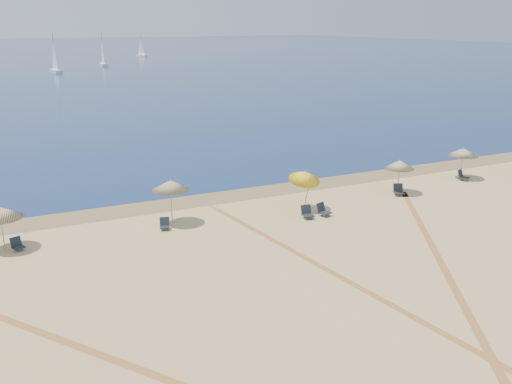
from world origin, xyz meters
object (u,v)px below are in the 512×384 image
umbrella_2 (171,185)px  sailboat_3 (55,60)px  umbrella_3 (305,176)px  chair_3 (17,245)px  chair_6 (323,210)px  umbrella_4 (400,164)px  umbrella_1 (0,213)px  sailboat_2 (141,50)px  chair_5 (307,212)px  umbrella_5 (463,152)px  sailboat_1 (103,55)px  chair_8 (462,176)px  chair_4 (165,224)px  chair_7 (398,190)px

umbrella_2 → sailboat_3: (6.57, 106.21, 0.38)m
umbrella_3 → chair_3: size_ratio=3.48×
umbrella_3 → chair_6: size_ratio=3.03×
umbrella_3 → umbrella_4: umbrella_3 is taller
umbrella_2 → chair_6: size_ratio=2.89×
umbrella_1 → sailboat_3: bearing=81.8°
umbrella_1 → sailboat_2: bearing=73.0°
umbrella_1 → chair_5: (15.86, -2.57, -1.55)m
umbrella_5 → umbrella_1: bearing=-179.9°
chair_5 → sailboat_1: bearing=89.9°
chair_8 → sailboat_1: size_ratio=0.11×
umbrella_2 → sailboat_1: (20.10, 121.50, 0.38)m
chair_3 → chair_6: size_ratio=0.87×
umbrella_1 → sailboat_3: (15.21, 106.19, 0.70)m
chair_4 → sailboat_1: size_ratio=0.09×
chair_7 → sailboat_3: 107.83m
chair_7 → sailboat_3: bearing=118.5°
sailboat_2 → sailboat_3: (-32.74, -50.64, 0.46)m
umbrella_2 → chair_6: (8.27, -2.58, -1.87)m
umbrella_2 → chair_5: bearing=-19.4°
umbrella_4 → sailboat_2: sailboat_2 is taller
umbrella_3 → sailboat_1: 123.35m
chair_7 → chair_8: 6.50m
umbrella_4 → umbrella_1: bearing=177.9°
umbrella_2 → sailboat_2: size_ratio=0.36×
umbrella_2 → chair_3: umbrella_2 is taller
chair_4 → sailboat_3: bearing=102.6°
chair_3 → chair_8: bearing=-20.2°
sailboat_3 → chair_6: bearing=-96.3°
umbrella_5 → chair_7: 7.06m
sailboat_2 → chair_5: bearing=-121.3°
umbrella_5 → sailboat_2: sailboat_2 is taller
umbrella_3 → umbrella_1: bearing=175.6°
chair_4 → chair_8: 21.94m
umbrella_1 → umbrella_3: umbrella_3 is taller
umbrella_3 → sailboat_2: 161.19m
chair_6 → sailboat_1: size_ratio=0.10×
umbrella_4 → umbrella_5: umbrella_4 is taller
chair_3 → chair_8: 29.34m
chair_5 → chair_8: 14.21m
chair_7 → chair_8: chair_8 is taller
umbrella_4 → umbrella_5: 6.52m
chair_3 → umbrella_5: bearing=-19.3°
chair_3 → sailboat_3: 107.69m
umbrella_4 → chair_6: 7.25m
umbrella_3 → sailboat_2: sailboat_2 is taller
umbrella_5 → chair_4: 22.33m
umbrella_2 → chair_3: (-8.07, -0.46, -1.91)m
umbrella_1 → chair_6: 17.17m
chair_3 → chair_7: size_ratio=0.85×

